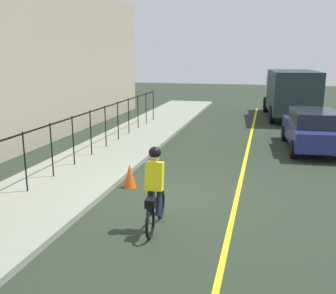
{
  "coord_description": "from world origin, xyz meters",
  "views": [
    {
      "loc": [
        -9.52,
        -2.21,
        3.69
      ],
      "look_at": [
        1.35,
        0.55,
        1.0
      ],
      "focal_mm": 41.6,
      "sensor_mm": 36.0,
      "label": 1
    }
  ],
  "objects_px": {
    "cyclist_lead": "(155,189)",
    "box_truck_background": "(290,92)",
    "traffic_cone_near": "(130,176)",
    "patrol_sedan": "(312,129)"
  },
  "relations": [
    {
      "from": "cyclist_lead",
      "to": "box_truck_background",
      "type": "xyz_separation_m",
      "value": [
        16.26,
        -3.49,
        0.64
      ]
    },
    {
      "from": "traffic_cone_near",
      "to": "box_truck_background",
      "type": "bearing_deg",
      "value": -19.64
    },
    {
      "from": "cyclist_lead",
      "to": "box_truck_background",
      "type": "height_order",
      "value": "box_truck_background"
    },
    {
      "from": "box_truck_background",
      "to": "patrol_sedan",
      "type": "bearing_deg",
      "value": 178.69
    },
    {
      "from": "cyclist_lead",
      "to": "box_truck_background",
      "type": "bearing_deg",
      "value": -15.45
    },
    {
      "from": "cyclist_lead",
      "to": "traffic_cone_near",
      "type": "bearing_deg",
      "value": 27.35
    },
    {
      "from": "patrol_sedan",
      "to": "traffic_cone_near",
      "type": "relative_size",
      "value": 6.58
    },
    {
      "from": "cyclist_lead",
      "to": "traffic_cone_near",
      "type": "height_order",
      "value": "cyclist_lead"
    },
    {
      "from": "cyclist_lead",
      "to": "traffic_cone_near",
      "type": "xyz_separation_m",
      "value": [
        2.44,
        1.45,
        -0.57
      ]
    },
    {
      "from": "cyclist_lead",
      "to": "box_truck_background",
      "type": "relative_size",
      "value": 0.27
    }
  ]
}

